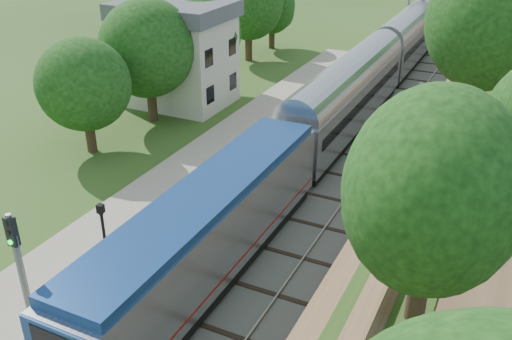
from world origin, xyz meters
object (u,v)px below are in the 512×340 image
at_px(station_building, 177,53).
at_px(signal_platform, 22,275).
at_px(signal_farside, 415,129).
at_px(signal_gantry, 448,6).
at_px(train, 429,21).
at_px(lamppost_far, 107,252).

xyz_separation_m(station_building, signal_platform, (11.10, -26.37, 0.06)).
height_order(station_building, signal_platform, station_building).
relative_size(station_building, signal_farside, 1.30).
bearing_deg(signal_gantry, station_building, -123.38).
distance_m(signal_gantry, signal_farside, 33.02).
bearing_deg(train, station_building, -115.07).
bearing_deg(signal_gantry, signal_farside, -83.52).
distance_m(signal_gantry, signal_platform, 51.65).
height_order(train, signal_farside, signal_farside).
distance_m(station_building, train, 33.09).
relative_size(signal_gantry, signal_platform, 1.37).
height_order(lamppost_far, signal_platform, signal_platform).
distance_m(lamppost_far, signal_platform, 4.92).
bearing_deg(lamppost_far, train, 86.37).
height_order(lamppost_far, signal_farside, signal_farside).
xyz_separation_m(lamppost_far, signal_platform, (0.39, -4.49, 1.96)).
distance_m(train, lamppost_far, 51.91).
relative_size(train, signal_platform, 19.15).
xyz_separation_m(signal_gantry, lamppost_far, (-5.76, -46.87, -2.63)).
bearing_deg(signal_platform, station_building, 112.82).
bearing_deg(station_building, train, 64.93).
relative_size(station_building, lamppost_far, 2.12).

